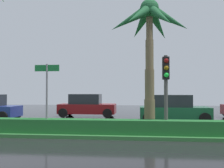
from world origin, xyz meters
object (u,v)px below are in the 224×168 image
object	(u,v)px
car_in_traffic_second	(87,106)
street_name_sign	(47,88)
palm_tree_centre_left	(149,29)
traffic_signal_median_right	(166,80)
car_in_traffic_third	(173,109)

from	to	relation	value
car_in_traffic_second	street_name_sign	bearing A→B (deg)	-90.32
palm_tree_centre_left	car_in_traffic_second	world-z (taller)	palm_tree_centre_left
palm_tree_centre_left	traffic_signal_median_right	xyz separation A→B (m)	(0.63, -1.22, -2.51)
palm_tree_centre_left	street_name_sign	world-z (taller)	palm_tree_centre_left
street_name_sign	car_in_traffic_second	size ratio (longest dim) A/B	0.70
traffic_signal_median_right	street_name_sign	size ratio (longest dim) A/B	1.11
traffic_signal_median_right	street_name_sign	bearing A→B (deg)	-177.36
traffic_signal_median_right	street_name_sign	world-z (taller)	traffic_signal_median_right
palm_tree_centre_left	street_name_sign	xyz separation A→B (m)	(-4.51, -1.45, -2.88)
traffic_signal_median_right	car_in_traffic_third	xyz separation A→B (m)	(1.04, 5.35, -1.62)
palm_tree_centre_left	car_in_traffic_second	xyz separation A→B (m)	(-4.47, 6.91, -4.13)
palm_tree_centre_left	traffic_signal_median_right	bearing A→B (deg)	-62.64
traffic_signal_median_right	car_in_traffic_second	size ratio (longest dim) A/B	0.78
palm_tree_centre_left	car_in_traffic_third	size ratio (longest dim) A/B	1.45
traffic_signal_median_right	car_in_traffic_third	size ratio (longest dim) A/B	0.78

